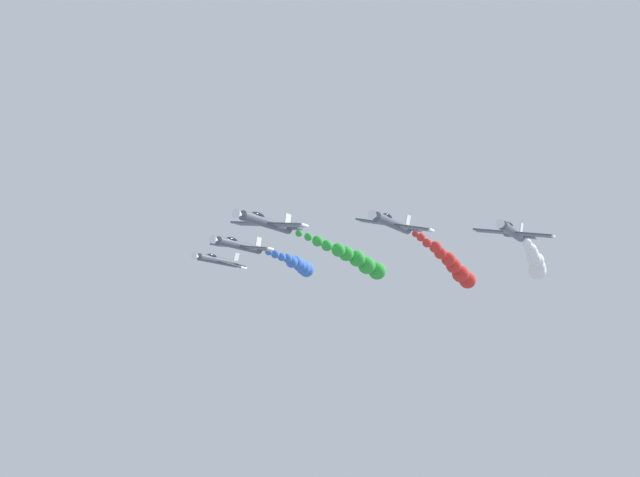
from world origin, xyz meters
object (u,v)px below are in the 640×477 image
object	(u,v)px
airplane_right_outer	(218,260)
airplane_right_inner	(239,245)
airplane_lead	(266,222)
airplane_left_outer	(512,231)
airplane_left_inner	(392,223)

from	to	relation	value
airplane_right_outer	airplane_right_inner	bearing A→B (deg)	138.94
airplane_lead	airplane_left_outer	xyz separation A→B (m)	(-22.28, -18.89, 0.04)
airplane_left_inner	airplane_right_inner	world-z (taller)	airplane_left_inner
airplane_left_outer	airplane_right_outer	world-z (taller)	airplane_left_outer
airplane_left_inner	airplane_lead	bearing A→B (deg)	42.84
airplane_right_inner	airplane_left_outer	distance (m)	34.61
airplane_lead	airplane_left_outer	bearing A→B (deg)	-139.70
airplane_left_inner	airplane_right_inner	distance (m)	22.06
airplane_lead	airplane_right_outer	size ratio (longest dim) A/B	1.00
airplane_right_inner	airplane_lead	bearing A→B (deg)	137.30
airplane_left_inner	airplane_left_outer	distance (m)	14.56
airplane_lead	airplane_right_outer	xyz separation A→B (m)	(22.14, -19.87, -0.18)
airplane_left_inner	airplane_right_outer	bearing A→B (deg)	-16.72
airplane_left_inner	airplane_right_outer	xyz separation A→B (m)	(32.92, -9.89, -0.79)
airplane_right_inner	airplane_left_outer	xyz separation A→B (m)	(-33.55, -8.49, 0.16)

